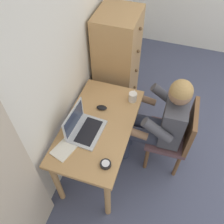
% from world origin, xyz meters
% --- Properties ---
extents(wall_back, '(4.80, 0.05, 2.50)m').
position_xyz_m(wall_back, '(0.00, 2.20, 1.25)').
color(wall_back, silver).
rests_on(wall_back, ground_plane).
extents(desk, '(1.08, 0.61, 0.73)m').
position_xyz_m(desk, '(-0.42, 1.82, 0.61)').
color(desk, tan).
rests_on(desk, ground_plane).
extents(dresser, '(0.50, 0.47, 1.33)m').
position_xyz_m(dresser, '(0.49, 1.92, 0.66)').
color(dresser, tan).
rests_on(dresser, ground_plane).
extents(chair, '(0.43, 0.41, 0.86)m').
position_xyz_m(chair, '(-0.13, 1.12, 0.48)').
color(chair, brown).
rests_on(chair, ground_plane).
extents(person_seated, '(0.54, 0.59, 1.18)m').
position_xyz_m(person_seated, '(-0.14, 1.30, 0.66)').
color(person_seated, '#33384C').
rests_on(person_seated, ground_plane).
extents(laptop, '(0.35, 0.27, 0.24)m').
position_xyz_m(laptop, '(-0.52, 1.93, 0.78)').
color(laptop, '#B7BABF').
rests_on(laptop, desk).
extents(computer_mouse, '(0.07, 0.11, 0.03)m').
position_xyz_m(computer_mouse, '(-0.23, 1.86, 0.74)').
color(computer_mouse, black).
rests_on(computer_mouse, desk).
extents(desk_clock, '(0.09, 0.09, 0.03)m').
position_xyz_m(desk_clock, '(-0.78, 1.63, 0.74)').
color(desk_clock, black).
rests_on(desk_clock, desk).
extents(notebook_pad, '(0.24, 0.21, 0.01)m').
position_xyz_m(notebook_pad, '(-0.75, 2.00, 0.73)').
color(notebook_pad, silver).
rests_on(notebook_pad, desk).
extents(coffee_mug, '(0.12, 0.08, 0.09)m').
position_xyz_m(coffee_mug, '(-0.03, 1.61, 0.78)').
color(coffee_mug, silver).
rests_on(coffee_mug, desk).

